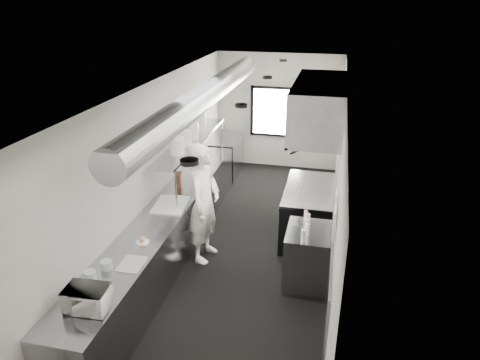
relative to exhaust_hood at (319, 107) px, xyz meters
The scene contains 34 objects.
floor 2.72m from the exhaust_hood, 147.45° to the right, with size 3.00×8.00×0.01m, color black.
ceiling 1.36m from the exhaust_hood, 147.45° to the right, with size 3.00×8.00×0.01m, color white.
wall_back 3.62m from the exhaust_hood, 108.38° to the left, with size 3.00×0.02×2.80m, color #B9B5B0.
wall_left 2.87m from the exhaust_hood, 164.91° to the right, with size 0.02×8.00×2.80m, color #B9B5B0.
wall_right 1.28m from the exhaust_hood, 60.05° to the right, with size 0.02×8.00×2.80m, color #B9B5B0.
wall_cladding 1.92m from the exhaust_hood, 46.22° to the right, with size 0.03×5.50×1.10m, color gray.
hvac_duct 1.83m from the exhaust_hood, behind, with size 0.40×0.40×6.40m, color gray.
service_window 3.58m from the exhaust_hood, 108.57° to the left, with size 1.36×0.05×1.25m.
exhaust_hood is the anchor object (origin of this frame).
prep_counter 3.20m from the exhaust_hood, 151.89° to the right, with size 0.70×6.00×0.90m, color gray.
pass_shelf 2.46m from the exhaust_hood, behind, with size 0.45×3.00×0.68m.
range 1.92m from the exhaust_hood, behind, with size 0.88×1.60×0.94m.
bottle_station 2.39m from the exhaust_hood, 87.82° to the right, with size 0.65×0.80×0.90m, color gray.
far_work_table 3.88m from the exhaust_hood, 131.94° to the left, with size 0.70×1.20×0.90m, color gray.
notice_sheet_a 2.09m from the exhaust_hood, 78.88° to the right, with size 0.02×0.28×0.38m, color silver.
notice_sheet_b 2.43m from the exhaust_hood, 80.58° to the right, with size 0.02×0.28×0.38m, color silver.
line_cook 2.41m from the exhaust_hood, 146.90° to the right, with size 0.73×0.48×1.99m, color white.
microwave 4.43m from the exhaust_hood, 121.11° to the right, with size 0.44×0.33×0.26m, color white.
deli_tub_a 4.22m from the exhaust_hood, 127.95° to the right, with size 0.14×0.14×0.10m, color #AFBCAD.
deli_tub_b 4.00m from the exhaust_hood, 129.18° to the right, with size 0.15×0.15×0.11m, color #AFBCAD.
newspaper 3.75m from the exhaust_hood, 127.34° to the right, with size 0.30×0.37×0.01m, color silver.
small_plate 3.45m from the exhaust_hood, 134.14° to the right, with size 0.18×0.18×0.01m, color white.
pastry 3.43m from the exhaust_hood, 134.14° to the right, with size 0.08×0.08×0.08m, color tan.
cutting_board 2.88m from the exhaust_hood, 154.10° to the right, with size 0.50×0.67×0.02m, color silver.
knife_block 2.73m from the exhaust_hood, behind, with size 0.10×0.22×0.24m, color brown.
plate_stack_a 2.42m from the exhaust_hood, 167.92° to the right, with size 0.25×0.25×0.29m, color white.
plate_stack_b 2.37m from the exhaust_hood, behind, with size 0.22×0.22×0.29m, color white.
plate_stack_c 2.41m from the exhaust_hood, behind, with size 0.22×0.22×0.31m, color white.
plate_stack_d 2.55m from the exhaust_hood, 158.90° to the left, with size 0.24×0.24×0.37m, color white.
squeeze_bottle_a 2.21m from the exhaust_hood, 90.34° to the right, with size 0.06×0.06×0.19m, color silver.
squeeze_bottle_b 2.06m from the exhaust_hood, 88.71° to the right, with size 0.06×0.06×0.18m, color silver.
squeeze_bottle_c 1.96m from the exhaust_hood, 89.52° to the right, with size 0.06×0.06×0.19m, color silver.
squeeze_bottle_d 1.88m from the exhaust_hood, 89.45° to the right, with size 0.07×0.07×0.20m, color silver.
squeeze_bottle_e 1.78m from the exhaust_hood, 91.63° to the right, with size 0.05×0.05×0.16m, color silver.
Camera 1 is at (1.36, -6.17, 4.08)m, focal length 32.01 mm.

